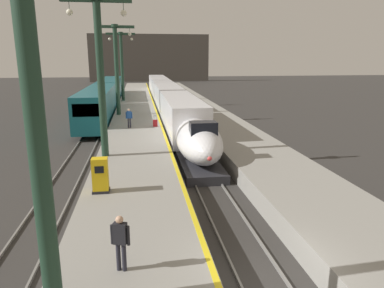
{
  "coord_description": "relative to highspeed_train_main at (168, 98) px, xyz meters",
  "views": [
    {
      "loc": [
        -3.7,
        -9.03,
        7.0
      ],
      "look_at": [
        -0.53,
        12.08,
        1.8
      ],
      "focal_mm": 33.08,
      "sensor_mm": 36.0,
      "label": 1
    }
  ],
  "objects": [
    {
      "name": "station_column_distant",
      "position": [
        -5.9,
        5.75,
        4.77
      ],
      "size": [
        4.0,
        0.68,
        9.46
      ],
      "color": "#1E3828",
      "rests_on": "platform_left"
    },
    {
      "name": "station_column_far",
      "position": [
        -5.9,
        -7.44,
        4.69
      ],
      "size": [
        4.0,
        0.68,
        9.31
      ],
      "color": "#1E3828",
      "rests_on": "platform_left"
    },
    {
      "name": "passenger_mid_platform",
      "position": [
        -4.36,
        -36.84,
        0.09
      ],
      "size": [
        0.55,
        0.33,
        1.69
      ],
      "color": "#23232D",
      "rests_on": "platform_left"
    },
    {
      "name": "platform_right",
      "position": [
        4.05,
        -12.3,
        -1.43
      ],
      "size": [
        4.8,
        110.0,
        1.05
      ],
      "primitive_type": "cube",
      "color": "gray",
      "rests_on": "ground"
    },
    {
      "name": "rail_secondary_right",
      "position": [
        -7.35,
        -9.55,
        -1.89
      ],
      "size": [
        0.08,
        110.0,
        0.12
      ],
      "primitive_type": "cube",
      "color": "slate",
      "rests_on": "ground"
    },
    {
      "name": "passenger_near_edge",
      "position": [
        -4.6,
        -15.17,
        0.09
      ],
      "size": [
        0.57,
        0.23,
        1.69
      ],
      "color": "#23232D",
      "rests_on": "platform_left"
    },
    {
      "name": "rail_main_left",
      "position": [
        -0.75,
        -9.55,
        -1.89
      ],
      "size": [
        0.08,
        110.0,
        0.12
      ],
      "primitive_type": "cube",
      "color": "slate",
      "rests_on": "ground"
    },
    {
      "name": "rolling_suitcase",
      "position": [
        -2.33,
        -14.89,
        -0.6
      ],
      "size": [
        0.4,
        0.22,
        0.98
      ],
      "color": "maroon",
      "rests_on": "platform_left"
    },
    {
      "name": "ticket_machine_yellow",
      "position": [
        -5.55,
        -30.47,
        -0.16
      ],
      "size": [
        0.76,
        0.62,
        1.6
      ],
      "color": "yellow",
      "rests_on": "platform_left"
    },
    {
      "name": "station_column_near",
      "position": [
        -5.85,
        -38.28,
        4.99
      ],
      "size": [
        4.0,
        0.68,
        9.68
      ],
      "color": "#1E3828",
      "rests_on": "platform_left"
    },
    {
      "name": "rail_secondary_left",
      "position": [
        -8.85,
        -9.55,
        -1.89
      ],
      "size": [
        0.08,
        110.0,
        0.12
      ],
      "primitive_type": "cube",
      "color": "slate",
      "rests_on": "ground"
    },
    {
      "name": "regional_train_adjacent",
      "position": [
        -8.1,
        2.37,
        0.18
      ],
      "size": [
        2.85,
        36.6,
        3.8
      ],
      "color": "#145660",
      "rests_on": "ground"
    },
    {
      "name": "platform_left_safety_stripe",
      "position": [
        -1.77,
        -12.3,
        -0.9
      ],
      "size": [
        0.2,
        107.8,
        0.01
      ],
      "primitive_type": "cube",
      "color": "yellow",
      "rests_on": "platform_left"
    },
    {
      "name": "highspeed_train_main",
      "position": [
        0.0,
        0.0,
        0.0
      ],
      "size": [
        2.92,
        57.33,
        3.6
      ],
      "color": "silver",
      "rests_on": "ground"
    },
    {
      "name": "terminus_back_wall",
      "position": [
        0.0,
        64.95,
        5.05
      ],
      "size": [
        36.0,
        2.0,
        14.0
      ],
      "primitive_type": "cube",
      "color": "#4C4742",
      "rests_on": "ground"
    },
    {
      "name": "rail_main_right",
      "position": [
        0.75,
        -9.55,
        -1.89
      ],
      "size": [
        0.08,
        110.0,
        0.12
      ],
      "primitive_type": "cube",
      "color": "slate",
      "rests_on": "ground"
    },
    {
      "name": "platform_left",
      "position": [
        -4.05,
        -12.3,
        -1.43
      ],
      "size": [
        4.8,
        110.0,
        1.05
      ],
      "primitive_type": "cube",
      "color": "gray",
      "rests_on": "ground"
    },
    {
      "name": "station_column_mid",
      "position": [
        -5.9,
        -24.18,
        4.74
      ],
      "size": [
        4.0,
        0.68,
        9.41
      ],
      "color": "#1E3828",
      "rests_on": "platform_left"
    }
  ]
}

